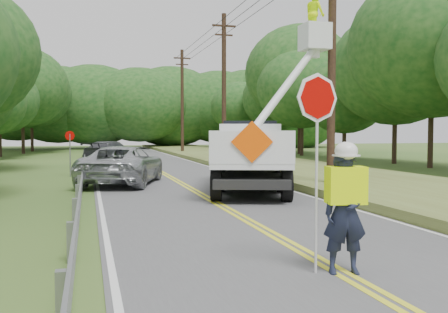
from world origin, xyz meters
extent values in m
plane|color=#325521|center=(0.00, 0.00, 0.00)|extent=(140.00, 140.00, 0.00)
cube|color=#4D4D4F|center=(0.00, 14.00, 0.01)|extent=(7.20, 96.00, 0.02)
cube|color=yellow|center=(-0.10, 14.00, 0.02)|extent=(0.12, 96.00, 0.00)
cube|color=yellow|center=(0.10, 14.00, 0.02)|extent=(0.12, 96.00, 0.00)
cube|color=silver|center=(-3.45, 14.00, 0.02)|extent=(0.12, 96.00, 0.00)
cube|color=silver|center=(3.45, 14.00, 0.02)|extent=(0.12, 96.00, 0.00)
cube|color=gray|center=(-4.10, -2.00, 0.35)|extent=(0.12, 0.14, 0.70)
cube|color=gray|center=(-4.10, 1.00, 0.35)|extent=(0.12, 0.14, 0.70)
cube|color=gray|center=(-4.10, 4.00, 0.35)|extent=(0.12, 0.14, 0.70)
cube|color=gray|center=(-4.10, 7.00, 0.35)|extent=(0.12, 0.14, 0.70)
cube|color=gray|center=(-4.10, 10.00, 0.35)|extent=(0.12, 0.14, 0.70)
cube|color=gray|center=(-4.10, 13.00, 0.35)|extent=(0.12, 0.14, 0.70)
cube|color=gray|center=(-4.10, 16.00, 0.35)|extent=(0.12, 0.14, 0.70)
cube|color=gray|center=(-4.10, 19.00, 0.35)|extent=(0.12, 0.14, 0.70)
cube|color=gray|center=(-4.10, 22.00, 0.35)|extent=(0.12, 0.14, 0.70)
cube|color=gray|center=(-4.10, 25.00, 0.35)|extent=(0.12, 0.14, 0.70)
cube|color=gray|center=(-4.10, 28.00, 0.35)|extent=(0.12, 0.14, 0.70)
cube|color=gray|center=(-4.10, 31.00, 0.35)|extent=(0.12, 0.14, 0.70)
cube|color=gray|center=(-4.10, 34.00, 0.35)|extent=(0.12, 0.14, 0.70)
cube|color=gray|center=(-4.10, 37.00, 0.35)|extent=(0.12, 0.14, 0.70)
cube|color=gray|center=(-4.00, 15.00, 0.60)|extent=(0.05, 48.00, 0.34)
cylinder|color=black|center=(5.00, 9.00, 5.00)|extent=(0.30, 0.30, 10.00)
cylinder|color=black|center=(5.00, 24.00, 5.00)|extent=(0.30, 0.30, 10.00)
cube|color=black|center=(5.00, 24.00, 9.20)|extent=(1.60, 0.12, 0.12)
cube|color=black|center=(5.00, 24.00, 8.60)|extent=(1.20, 0.10, 0.10)
cylinder|color=black|center=(5.00, 39.00, 5.00)|extent=(0.30, 0.30, 10.00)
cube|color=black|center=(5.00, 39.00, 9.20)|extent=(1.60, 0.12, 0.12)
cube|color=black|center=(5.00, 39.00, 8.60)|extent=(1.20, 0.10, 0.10)
cylinder|color=black|center=(4.30, 17.50, 9.10)|extent=(0.03, 43.00, 0.03)
cylinder|color=black|center=(5.00, 17.50, 9.10)|extent=(0.03, 43.00, 0.03)
cylinder|color=black|center=(5.70, 17.50, 9.10)|extent=(0.03, 43.00, 0.03)
cube|color=brown|center=(7.10, 14.00, 0.15)|extent=(7.00, 96.00, 0.30)
cylinder|color=#332319|center=(-11.12, 38.17, 1.43)|extent=(0.32, 0.32, 2.87)
cylinder|color=#332319|center=(-9.88, 43.47, 1.89)|extent=(0.32, 0.32, 3.77)
ellipsoid|color=#114015|center=(-9.88, 43.47, 6.50)|extent=(8.80, 8.80, 7.75)
cylinder|color=#332319|center=(-9.66, 49.39, 1.82)|extent=(0.32, 0.32, 3.65)
ellipsoid|color=#114015|center=(-9.66, 49.39, 6.28)|extent=(8.51, 8.51, 7.49)
cylinder|color=#332319|center=(16.11, 17.45, 2.15)|extent=(0.32, 0.32, 4.30)
ellipsoid|color=#114015|center=(16.11, 17.45, 7.41)|extent=(10.04, 10.04, 8.83)
cylinder|color=#332319|center=(16.34, 21.39, 1.88)|extent=(0.32, 0.32, 3.77)
ellipsoid|color=#114015|center=(16.34, 21.39, 6.49)|extent=(8.79, 8.79, 7.74)
cylinder|color=#332319|center=(15.69, 27.03, 1.45)|extent=(0.32, 0.32, 2.91)
ellipsoid|color=#114015|center=(15.69, 27.03, 5.01)|extent=(6.78, 6.78, 5.97)
cylinder|color=#332319|center=(14.91, 33.26, 1.77)|extent=(0.32, 0.32, 3.54)
ellipsoid|color=#114015|center=(14.91, 33.26, 6.09)|extent=(8.25, 8.25, 7.26)
cylinder|color=#332319|center=(15.91, 36.05, 2.26)|extent=(0.32, 0.32, 4.51)
ellipsoid|color=#114015|center=(15.91, 36.05, 7.77)|extent=(10.53, 10.53, 9.27)
cylinder|color=#332319|center=(16.04, 41.89, 1.66)|extent=(0.32, 0.32, 3.32)
ellipsoid|color=#114015|center=(16.04, 41.89, 5.72)|extent=(7.75, 7.75, 6.82)
cylinder|color=#332319|center=(13.45, 47.58, 1.46)|extent=(0.32, 0.32, 2.92)
ellipsoid|color=#114015|center=(13.45, 47.58, 5.02)|extent=(6.81, 6.81, 5.99)
ellipsoid|color=#114015|center=(-12.14, 57.28, 5.50)|extent=(11.95, 8.96, 8.96)
ellipsoid|color=#114015|center=(-7.32, 56.41, 5.50)|extent=(12.75, 9.56, 9.56)
ellipsoid|color=#114015|center=(-2.99, 56.15, 5.50)|extent=(13.47, 10.10, 10.10)
ellipsoid|color=#114015|center=(2.46, 54.40, 5.50)|extent=(12.39, 9.29, 9.29)
ellipsoid|color=#114015|center=(7.06, 57.79, 5.50)|extent=(14.34, 10.75, 10.75)
ellipsoid|color=#114015|center=(13.51, 56.98, 5.50)|extent=(13.09, 9.82, 9.82)
ellipsoid|color=#114015|center=(17.44, 56.09, 5.50)|extent=(13.47, 10.10, 10.10)
ellipsoid|color=#114015|center=(22.13, 54.07, 5.50)|extent=(16.43, 12.32, 12.32)
imported|color=#191E33|center=(0.05, -0.87, 0.97)|extent=(0.76, 0.57, 1.90)
cube|color=#D2FD00|center=(0.05, -0.87, 1.40)|extent=(0.64, 0.45, 0.58)
ellipsoid|color=white|center=(0.05, -0.87, 1.93)|extent=(0.36, 0.36, 0.28)
cylinder|color=#B7B7B7|center=(-0.39, -0.74, 1.35)|extent=(0.04, 0.04, 2.66)
cylinder|color=#A90400|center=(-0.39, -0.74, 2.75)|extent=(0.75, 0.19, 0.76)
cylinder|color=black|center=(0.12, 7.33, 0.55)|extent=(0.65, 1.12, 1.07)
cylinder|color=black|center=(2.24, 6.64, 0.55)|extent=(0.65, 1.12, 1.07)
cylinder|color=black|center=(0.80, 9.45, 0.55)|extent=(0.65, 1.12, 1.07)
cylinder|color=black|center=(2.92, 8.76, 0.55)|extent=(0.65, 1.12, 1.07)
cylinder|color=black|center=(1.67, 12.09, 0.55)|extent=(0.65, 1.12, 1.07)
cylinder|color=black|center=(3.78, 11.41, 0.55)|extent=(0.65, 1.12, 1.07)
cube|color=black|center=(1.97, 9.42, 0.63)|extent=(4.43, 7.50, 0.28)
cube|color=silver|center=(1.73, 8.68, 1.19)|extent=(4.02, 5.67, 0.25)
cube|color=silver|center=(0.53, 9.07, 1.75)|extent=(1.65, 4.89, 1.00)
cube|color=silver|center=(2.92, 8.29, 1.75)|extent=(1.65, 4.89, 1.00)
cube|color=silver|center=(0.94, 6.26, 1.75)|extent=(2.46, 0.86, 1.00)
cube|color=silver|center=(2.90, 12.28, 1.52)|extent=(3.04, 2.79, 2.01)
cube|color=black|center=(2.97, 12.49, 2.25)|extent=(2.57, 2.07, 0.84)
cube|color=silver|center=(1.35, 7.51, 1.75)|extent=(1.26, 1.26, 0.89)
cube|color=silver|center=(4.30, 9.00, 5.68)|extent=(0.95, 0.95, 0.95)
imported|color=#D2FD00|center=(4.30, 9.00, 6.53)|extent=(0.62, 0.80, 1.65)
cube|color=#F75003|center=(0.92, 6.19, 1.91)|extent=(1.21, 0.43, 1.26)
imported|color=#ABAFB3|center=(-2.40, 13.16, 0.82)|extent=(4.26, 6.27, 1.60)
imported|color=#3B3D42|center=(-2.34, 26.85, 0.79)|extent=(4.18, 5.71, 1.54)
cylinder|color=gray|center=(-4.64, 17.33, 1.05)|extent=(0.06, 0.06, 2.10)
cylinder|color=#A90400|center=(-4.64, 17.33, 2.01)|extent=(0.46, 0.17, 0.48)
camera|label=1|loc=(-3.79, -7.62, 2.24)|focal=39.28mm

